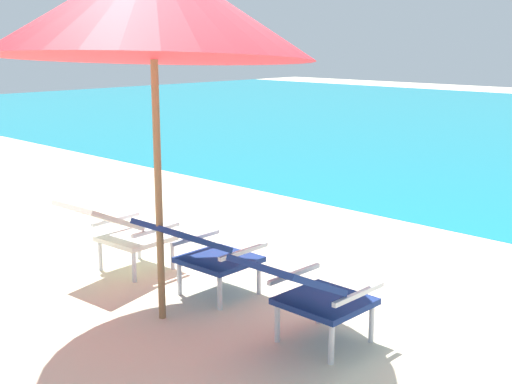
{
  "coord_description": "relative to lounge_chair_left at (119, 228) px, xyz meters",
  "views": [
    {
      "loc": [
        3.59,
        -3.24,
        1.92
      ],
      "look_at": [
        0.0,
        0.45,
        0.75
      ],
      "focal_mm": 47.41,
      "sensor_mm": 36.0,
      "label": 1
    }
  ],
  "objects": [
    {
      "name": "lounge_chair_right",
      "position": [
        2.01,
        0.0,
        0.0
      ],
      "size": [
        0.55,
        0.87,
        0.68
      ],
      "color": "navy",
      "rests_on": "ground_plane"
    },
    {
      "name": "lounge_chair_center",
      "position": [
        0.91,
        0.1,
        0.0
      ],
      "size": [
        0.57,
        0.89,
        0.68
      ],
      "color": "navy",
      "rests_on": "ground_plane"
    },
    {
      "name": "ground_plane",
      "position": [
        0.93,
        4.2,
        -0.4
      ],
      "size": [
        40.0,
        40.0,
        0.0
      ],
      "primitive_type": "plane",
      "color": "beige"
    },
    {
      "name": "beach_umbrella_center",
      "position": [
        0.95,
        -0.31,
        1.72
      ],
      "size": [
        2.93,
        2.94,
        2.53
      ],
      "color": "olive",
      "rests_on": "ground_plane"
    },
    {
      "name": "lounge_chair_left",
      "position": [
        0.0,
        0.0,
        0.0
      ],
      "size": [
        0.59,
        0.91,
        0.68
      ],
      "color": "silver",
      "rests_on": "ground_plane"
    }
  ]
}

